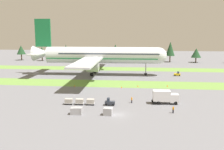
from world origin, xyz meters
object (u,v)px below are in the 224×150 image
object	(u,v)px
cargo_dolly_third	(69,101)
uld_container_0	(75,111)
catering_truck	(165,97)
baggage_tug	(110,102)
airliner	(99,55)
ground_crew_loader	(132,100)
ground_crew_marshaller	(173,109)
taxiway_marker_1	(167,86)
uld_container_1	(78,111)
cargo_dolly_lead	(91,101)
taxiway_marker_3	(138,86)
cargo_dolly_second	(80,101)
pushback_tractor	(177,74)
uld_container_2	(108,111)
taxiway_marker_2	(75,86)
taxiway_marker_0	(122,87)

from	to	relation	value
cargo_dolly_third	uld_container_0	world-z (taller)	uld_container_0
catering_truck	baggage_tug	bearing A→B (deg)	-81.79
airliner	ground_crew_loader	size ratio (longest dim) A/B	42.09
ground_crew_marshaller	airliner	bearing A→B (deg)	-5.22
uld_container_0	taxiway_marker_1	distance (m)	40.81
catering_truck	uld_container_1	distance (m)	23.60
cargo_dolly_lead	cargo_dolly_third	distance (m)	5.80
uld_container_1	taxiway_marker_1	distance (m)	40.30
uld_container_0	ground_crew_loader	bearing A→B (deg)	40.12
cargo_dolly_lead	taxiway_marker_3	distance (m)	26.51
cargo_dolly_second	pushback_tractor	xyz separation A→B (m)	(32.02, 47.46, -0.10)
pushback_tractor	uld_container_2	size ratio (longest dim) A/B	1.31
taxiway_marker_1	taxiway_marker_3	size ratio (longest dim) A/B	1.28
cargo_dolly_lead	ground_crew_loader	xyz separation A→B (m)	(10.71, 2.93, 0.03)
baggage_tug	cargo_dolly_third	distance (m)	10.83
cargo_dolly_second	pushback_tractor	world-z (taller)	pushback_tractor
airliner	pushback_tractor	size ratio (longest dim) A/B	27.89
catering_truck	pushback_tractor	bearing A→B (deg)	164.30
cargo_dolly_second	taxiway_marker_2	xyz separation A→B (m)	(-6.92, 21.56, -0.69)
taxiway_marker_3	uld_container_2	bearing A→B (deg)	-102.08
cargo_dolly_second	catering_truck	distance (m)	22.63
ground_crew_marshaller	cargo_dolly_second	bearing A→B (deg)	47.21
cargo_dolly_second	taxiway_marker_1	xyz separation A→B (m)	(25.39, 24.74, -0.60)
ground_crew_marshaller	ground_crew_loader	xyz separation A→B (m)	(-9.98, 7.55, 0.00)
taxiway_marker_0	taxiway_marker_3	xyz separation A→B (m)	(5.51, 2.77, -0.05)
baggage_tug	taxiway_marker_3	size ratio (longest dim) A/B	5.23
airliner	taxiway_marker_1	distance (m)	36.33
uld_container_0	taxiway_marker_0	distance (m)	29.97
ground_crew_marshaller	pushback_tractor	bearing A→B (deg)	-41.15
catering_truck	taxiway_marker_3	distance (m)	21.68
taxiway_marker_2	pushback_tractor	bearing A→B (deg)	33.62
uld_container_1	taxiway_marker_0	world-z (taller)	uld_container_1
airliner	uld_container_0	world-z (taller)	airliner
catering_truck	ground_crew_marshaller	xyz separation A→B (m)	(1.21, -7.76, -1.01)
ground_crew_marshaller	taxiway_marker_3	size ratio (longest dim) A/B	3.44
cargo_dolly_third	ground_crew_loader	size ratio (longest dim) A/B	1.29
uld_container_0	taxiway_marker_1	xyz separation A→B (m)	(24.62, 32.54, -0.47)
pushback_tractor	taxiway_marker_2	world-z (taller)	pushback_tractor
uld_container_2	ground_crew_loader	bearing A→B (deg)	64.16
airliner	cargo_dolly_third	distance (m)	47.53
cargo_dolly_third	ground_crew_marshaller	size ratio (longest dim) A/B	1.29
airliner	cargo_dolly_second	xyz separation A→B (m)	(2.22, -46.77, -7.88)
cargo_dolly_lead	taxiway_marker_1	bearing A→B (deg)	135.69
pushback_tractor	ground_crew_loader	distance (m)	48.10
baggage_tug	pushback_tractor	world-z (taller)	same
ground_crew_marshaller	taxiway_marker_3	bearing A→B (deg)	-15.22
baggage_tug	taxiway_marker_2	xyz separation A→B (m)	(-14.85, 21.29, -0.58)
ground_crew_loader	taxiway_marker_3	xyz separation A→B (m)	(1.53, 20.58, -0.69)
cargo_dolly_third	taxiway_marker_1	distance (m)	37.65
cargo_dolly_lead	cargo_dolly_third	xyz separation A→B (m)	(-5.80, -0.19, 0.00)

